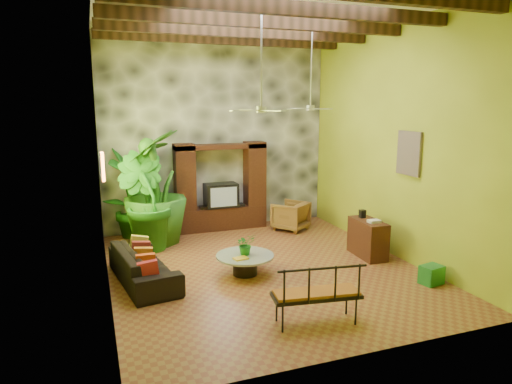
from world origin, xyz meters
name	(u,v)px	position (x,y,z in m)	size (l,w,h in m)	color
ground	(263,268)	(0.00, 0.00, 0.00)	(7.00, 7.00, 0.00)	brown
ceiling	(264,9)	(0.00, 0.00, 5.00)	(6.00, 7.00, 0.02)	silver
back_wall	(216,134)	(0.00, 3.50, 2.50)	(6.00, 0.02, 5.00)	olive
left_wall	(101,151)	(-3.00, 0.00, 2.50)	(0.02, 7.00, 5.00)	olive
right_wall	(393,141)	(3.00, 0.00, 2.50)	(0.02, 7.00, 5.00)	olive
stone_accent_wall	(217,134)	(0.00, 3.44, 2.50)	(5.98, 0.10, 4.98)	#303236
ceiling_beams	(264,22)	(0.00, 0.00, 4.78)	(5.95, 5.36, 0.22)	#382011
entertainment_center	(221,193)	(0.00, 3.14, 0.97)	(2.40, 0.55, 2.30)	black
ceiling_fan_front	(261,98)	(-0.20, -0.40, 3.40)	(1.28, 1.28, 1.86)	#AEAEB3
ceiling_fan_back	(311,99)	(1.60, 1.20, 3.40)	(1.28, 1.28, 1.86)	#AEAEB3
wall_art_mask	(103,167)	(-2.96, 1.00, 2.10)	(0.06, 0.32, 0.55)	orange
wall_art_painting	(409,153)	(2.96, -0.60, 2.30)	(0.06, 0.70, 0.90)	navy
sofa	(144,265)	(-2.37, 0.09, 0.32)	(2.19, 0.86, 0.64)	black
wicker_armchair	(291,216)	(1.71, 2.43, 0.37)	(0.80, 0.82, 0.75)	olive
tall_plant_a	(128,193)	(-2.36, 3.15, 1.12)	(1.18, 0.80, 2.24)	#165619
tall_plant_b	(144,201)	(-2.09, 2.05, 1.13)	(1.24, 1.00, 2.25)	#206B1C
tall_plant_c	(155,187)	(-1.80, 2.49, 1.36)	(1.52, 1.52, 2.72)	#276219
coffee_table	(245,262)	(-0.46, -0.21, 0.26)	(1.13, 1.13, 0.40)	black
centerpiece_plant	(245,244)	(-0.44, -0.18, 0.61)	(0.37, 0.32, 0.41)	#1C6B1F
yellow_tray	(241,258)	(-0.62, -0.41, 0.41)	(0.26, 0.19, 0.03)	gold
iron_bench	(319,291)	(-0.09, -2.56, 0.55)	(1.40, 0.68, 0.57)	black
side_console	(368,238)	(2.41, -0.10, 0.41)	(0.46, 1.01, 0.81)	#3E2413
green_bin	(431,275)	(2.65, -1.84, 0.17)	(0.40, 0.30, 0.35)	#1D701F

